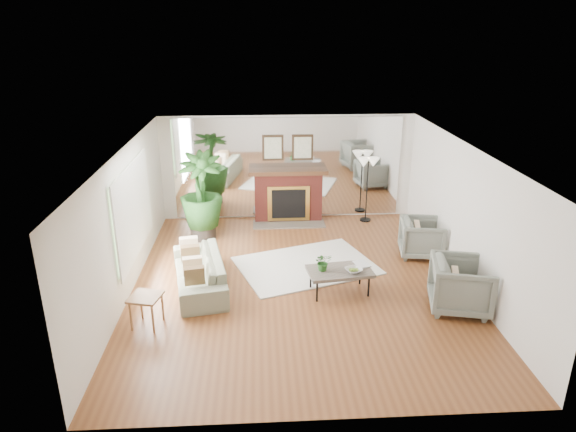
{
  "coord_description": "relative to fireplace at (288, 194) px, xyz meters",
  "views": [
    {
      "loc": [
        -0.69,
        -8.39,
        4.47
      ],
      "look_at": [
        -0.16,
        0.6,
        1.1
      ],
      "focal_mm": 32.0,
      "sensor_mm": 36.0,
      "label": 1
    }
  ],
  "objects": [
    {
      "name": "side_table",
      "position": [
        -2.49,
        -4.53,
        -0.22
      ],
      "size": [
        0.56,
        0.56,
        0.52
      ],
      "rotation": [
        0.0,
        0.0,
        -0.24
      ],
      "color": "#9C6F3E",
      "rests_on": "ground"
    },
    {
      "name": "wall_back",
      "position": [
        0.0,
        0.23,
        0.59
      ],
      "size": [
        6.0,
        0.02,
        2.5
      ],
      "primitive_type": "cube",
      "color": "silver",
      "rests_on": "ground"
    },
    {
      "name": "fruit_bowl",
      "position": [
        0.91,
        -3.75,
        -0.18
      ],
      "size": [
        0.36,
        0.36,
        0.07
      ],
      "primitive_type": "imported",
      "rotation": [
        0.0,
        0.0,
        0.34
      ],
      "color": "#9C6F3E",
      "rests_on": "coffee_table"
    },
    {
      "name": "tabletop_plant",
      "position": [
        0.39,
        -3.65,
        -0.05
      ],
      "size": [
        0.32,
        0.29,
        0.32
      ],
      "primitive_type": "imported",
      "rotation": [
        0.0,
        0.0,
        0.16
      ],
      "color": "#295E22",
      "rests_on": "coffee_table"
    },
    {
      "name": "window_panel",
      "position": [
        -2.96,
        -2.86,
        0.69
      ],
      "size": [
        0.04,
        2.4,
        1.5
      ],
      "primitive_type": "cube",
      "color": "#B2E09E",
      "rests_on": "wall_left"
    },
    {
      "name": "mirror_panel",
      "position": [
        0.0,
        0.21,
        0.59
      ],
      "size": [
        5.4,
        0.04,
        2.4
      ],
      "primitive_type": "cube",
      "color": "silver",
      "rests_on": "wall_back"
    },
    {
      "name": "book",
      "position": [
        1.0,
        -3.51,
        -0.2
      ],
      "size": [
        0.31,
        0.37,
        0.02
      ],
      "primitive_type": "imported",
      "rotation": [
        0.0,
        0.0,
        0.3
      ],
      "color": "#9C6F3E",
      "rests_on": "coffee_table"
    },
    {
      "name": "area_rug",
      "position": [
        0.2,
        -2.57,
        -0.65
      ],
      "size": [
        3.0,
        2.55,
        0.03
      ],
      "primitive_type": "cube",
      "rotation": [
        0.0,
        0.0,
        0.33
      ],
      "color": "white",
      "rests_on": "ground"
    },
    {
      "name": "sofa",
      "position": [
        -1.8,
        -3.29,
        -0.36
      ],
      "size": [
        1.18,
        2.18,
        0.6
      ],
      "primitive_type": "imported",
      "rotation": [
        0.0,
        0.0,
        -1.38
      ],
      "color": "gray",
      "rests_on": "ground"
    },
    {
      "name": "wall_left",
      "position": [
        -2.99,
        -3.26,
        0.59
      ],
      "size": [
        0.02,
        7.0,
        2.5
      ],
      "primitive_type": "cube",
      "color": "silver",
      "rests_on": "ground"
    },
    {
      "name": "potted_ficus",
      "position": [
        -1.95,
        -1.0,
        0.38
      ],
      "size": [
        0.96,
        0.96,
        1.94
      ],
      "color": "#2A241F",
      "rests_on": "ground"
    },
    {
      "name": "coffee_table",
      "position": [
        0.69,
        -3.66,
        -0.25
      ],
      "size": [
        1.19,
        0.79,
        0.44
      ],
      "rotation": [
        0.0,
        0.0,
        0.14
      ],
      "color": "#5E544A",
      "rests_on": "ground"
    },
    {
      "name": "floor_lamp",
      "position": [
        1.87,
        -0.16,
        0.67
      ],
      "size": [
        0.51,
        0.28,
        1.55
      ],
      "color": "black",
      "rests_on": "ground"
    },
    {
      "name": "armchair_front",
      "position": [
        2.6,
        -4.32,
        -0.22
      ],
      "size": [
        1.15,
        1.13,
        0.88
      ],
      "primitive_type": "imported",
      "rotation": [
        0.0,
        0.0,
        1.34
      ],
      "color": "gray",
      "rests_on": "ground"
    },
    {
      "name": "armchair_back",
      "position": [
        2.6,
        -2.2,
        -0.27
      ],
      "size": [
        0.98,
        0.96,
        0.78
      ],
      "primitive_type": "imported",
      "rotation": [
        0.0,
        0.0,
        1.41
      ],
      "color": "gray",
      "rests_on": "ground"
    },
    {
      "name": "ground",
      "position": [
        0.0,
        -3.26,
        -0.66
      ],
      "size": [
        7.0,
        7.0,
        0.0
      ],
      "primitive_type": "plane",
      "color": "brown",
      "rests_on": "ground"
    },
    {
      "name": "fireplace",
      "position": [
        0.0,
        0.0,
        0.0
      ],
      "size": [
        1.85,
        0.83,
        2.05
      ],
      "color": "maroon",
      "rests_on": "ground"
    },
    {
      "name": "wall_right",
      "position": [
        2.99,
        -3.26,
        0.59
      ],
      "size": [
        0.02,
        7.0,
        2.5
      ],
      "primitive_type": "cube",
      "color": "silver",
      "rests_on": "ground"
    }
  ]
}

